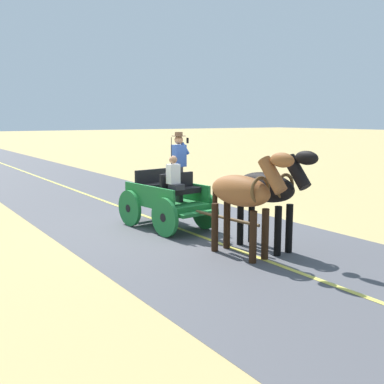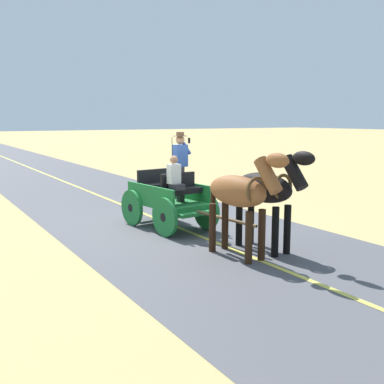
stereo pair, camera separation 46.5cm
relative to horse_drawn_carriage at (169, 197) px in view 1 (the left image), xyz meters
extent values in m
plane|color=tan|center=(-0.17, -0.03, -0.82)|extent=(200.00, 200.00, 0.00)
cube|color=#4C4C51|center=(-0.17, -0.03, -0.81)|extent=(6.11, 160.00, 0.01)
cube|color=#DBCC4C|center=(-0.17, -0.03, -0.81)|extent=(0.12, 160.00, 0.00)
cube|color=#1E7233|center=(0.01, -0.08, -0.16)|extent=(1.45, 2.33, 0.12)
cube|color=#1E7233|center=(-0.55, -0.15, 0.12)|extent=(0.31, 2.08, 0.44)
cube|color=#1E7233|center=(0.58, -0.02, 0.12)|extent=(0.31, 2.08, 0.44)
cube|color=#1E7233|center=(-0.13, 1.13, -0.26)|extent=(1.10, 0.37, 0.08)
cube|color=#1E7233|center=(0.16, -1.27, -0.34)|extent=(0.74, 0.28, 0.06)
cube|color=black|center=(-0.06, 0.52, 0.22)|extent=(1.06, 0.48, 0.14)
cube|color=black|center=(-0.04, 0.34, 0.44)|extent=(1.02, 0.20, 0.44)
cube|color=black|center=(0.07, -0.57, 0.22)|extent=(1.06, 0.48, 0.14)
cube|color=black|center=(0.09, -0.75, 0.44)|extent=(1.02, 0.20, 0.44)
cylinder|color=#1E7233|center=(-0.72, 0.60, -0.34)|extent=(0.21, 0.97, 0.96)
cylinder|color=black|center=(-0.72, 0.60, -0.34)|extent=(0.14, 0.22, 0.21)
cylinder|color=#1E7233|center=(0.57, 0.76, -0.34)|extent=(0.21, 0.97, 0.96)
cylinder|color=black|center=(0.57, 0.76, -0.34)|extent=(0.14, 0.22, 0.21)
cylinder|color=#1E7233|center=(-0.54, -0.92, -0.34)|extent=(0.21, 0.97, 0.96)
cylinder|color=black|center=(-0.54, -0.92, -0.34)|extent=(0.14, 0.22, 0.21)
cylinder|color=#1E7233|center=(0.75, -0.77, -0.34)|extent=(0.21, 0.97, 0.96)
cylinder|color=black|center=(0.75, -0.77, -0.34)|extent=(0.14, 0.22, 0.21)
cylinder|color=brown|center=(-0.25, 2.10, -0.21)|extent=(0.31, 1.99, 0.07)
cylinder|color=black|center=(0.24, 0.55, 0.92)|extent=(0.02, 0.02, 1.30)
cylinder|color=#2D2D33|center=(-0.18, 0.23, 0.35)|extent=(0.22, 0.22, 0.90)
cube|color=#2D4C99|center=(-0.18, 0.23, 1.08)|extent=(0.36, 0.26, 0.56)
sphere|color=#9E7051|center=(-0.18, 0.23, 1.48)|extent=(0.22, 0.22, 0.22)
cylinder|color=#473323|center=(-0.18, 0.23, 1.58)|extent=(0.36, 0.36, 0.01)
cylinder|color=#473323|center=(-0.18, 0.23, 1.63)|extent=(0.20, 0.20, 0.10)
cylinder|color=#2D4C99|center=(-0.36, 0.25, 1.26)|extent=(0.27, 0.11, 0.32)
cube|color=black|center=(-0.42, 0.26, 1.46)|extent=(0.03, 0.07, 0.14)
cube|color=#2D2D33|center=(0.18, 0.67, 0.36)|extent=(0.32, 0.35, 0.14)
cube|color=silver|center=(0.19, 0.55, 0.67)|extent=(0.32, 0.23, 0.48)
sphere|color=#9E7051|center=(0.19, 0.55, 1.02)|extent=(0.20, 0.20, 0.20)
ellipsoid|color=black|center=(-0.73, 2.85, 0.55)|extent=(0.71, 1.61, 0.64)
cylinder|color=black|center=(-0.97, 3.37, -0.29)|extent=(0.15, 0.15, 1.05)
cylinder|color=black|center=(-0.60, 3.41, -0.29)|extent=(0.15, 0.15, 1.05)
cylinder|color=black|center=(-0.86, 2.29, -0.29)|extent=(0.15, 0.15, 1.05)
cylinder|color=black|center=(-0.49, 2.32, -0.29)|extent=(0.15, 0.15, 1.05)
cylinder|color=black|center=(-0.81, 3.69, 0.95)|extent=(0.32, 0.67, 0.73)
ellipsoid|color=black|center=(-0.84, 3.91, 1.26)|extent=(0.27, 0.56, 0.28)
cube|color=black|center=(-0.81, 3.67, 0.99)|extent=(0.11, 0.51, 0.56)
cylinder|color=black|center=(-0.66, 2.11, 0.25)|extent=(0.11, 0.11, 0.70)
torus|color=brown|center=(-0.78, 3.39, 0.63)|extent=(0.55, 0.12, 0.55)
ellipsoid|color=brown|center=(0.04, 2.94, 0.55)|extent=(0.75, 1.62, 0.64)
cylinder|color=black|center=(-0.20, 3.46, -0.29)|extent=(0.15, 0.15, 1.05)
cylinder|color=black|center=(0.16, 3.51, -0.29)|extent=(0.15, 0.15, 1.05)
cylinder|color=black|center=(-0.07, 2.38, -0.29)|extent=(0.15, 0.15, 1.05)
cylinder|color=black|center=(0.29, 2.42, -0.29)|extent=(0.15, 0.15, 1.05)
cylinder|color=brown|center=(-0.06, 3.78, 0.95)|extent=(0.34, 0.68, 0.73)
ellipsoid|color=brown|center=(-0.09, 4.00, 1.26)|extent=(0.28, 0.56, 0.28)
cube|color=black|center=(-0.06, 3.76, 0.99)|extent=(0.12, 0.51, 0.56)
cylinder|color=black|center=(0.13, 2.21, 0.25)|extent=(0.11, 0.11, 0.70)
torus|color=brown|center=(-0.02, 3.48, 0.63)|extent=(0.55, 0.14, 0.55)
camera|label=1|loc=(6.09, 10.27, 2.02)|focal=43.60mm
camera|label=2|loc=(5.70, 10.52, 2.02)|focal=43.60mm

